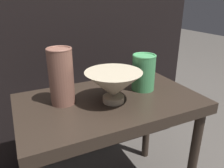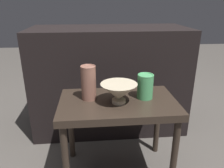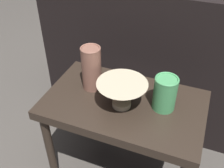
% 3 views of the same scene
% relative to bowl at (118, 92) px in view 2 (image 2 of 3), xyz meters
% --- Properties ---
extents(table, '(0.64, 0.39, 0.48)m').
position_rel_bowl_xyz_m(table, '(0.00, 0.03, -0.13)').
color(table, '#2D231C').
rests_on(table, ground_plane).
extents(couch_backdrop, '(1.17, 0.50, 0.80)m').
position_rel_bowl_xyz_m(couch_backdrop, '(0.00, 0.59, -0.14)').
color(couch_backdrop, black).
rests_on(couch_backdrop, ground_plane).
extents(bowl, '(0.19, 0.19, 0.11)m').
position_rel_bowl_xyz_m(bowl, '(0.00, 0.00, 0.00)').
color(bowl, '#C1B293').
rests_on(bowl, table).
extents(vase_textured_left, '(0.08, 0.08, 0.19)m').
position_rel_bowl_xyz_m(vase_textured_left, '(-0.15, 0.07, 0.03)').
color(vase_textured_left, brown).
rests_on(vase_textured_left, table).
extents(vase_colorful_right, '(0.09, 0.09, 0.14)m').
position_rel_bowl_xyz_m(vase_colorful_right, '(0.16, 0.05, 0.01)').
color(vase_colorful_right, '#47995B').
rests_on(vase_colorful_right, table).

